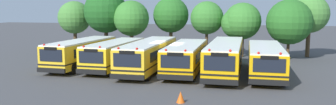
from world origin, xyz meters
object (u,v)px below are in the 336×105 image
object	(u,v)px
tree_2	(131,19)
tree_7	(309,14)
tree_1	(106,11)
school_bus_5	(265,59)
school_bus_0	(82,52)
traffic_cone	(181,97)
school_bus_1	(115,54)
school_bus_2	(149,54)
school_bus_4	(225,56)
tree_4	(206,18)
tree_3	(170,14)
school_bus_3	(186,57)
tree_5	(240,22)
tree_0	(75,18)
tree_6	(289,21)

from	to	relation	value
tree_2	tree_7	distance (m)	19.53
tree_1	tree_7	bearing A→B (deg)	5.63
tree_1	school_bus_5	bearing A→B (deg)	-28.02
school_bus_0	traffic_cone	world-z (taller)	school_bus_0
school_bus_1	school_bus_5	distance (m)	12.85
school_bus_0	school_bus_2	size ratio (longest dim) A/B	0.88
school_bus_5	tree_2	xyz separation A→B (m)	(-14.39, 8.90, 2.81)
school_bus_4	school_bus_1	bearing A→B (deg)	-0.17
tree_4	school_bus_0	bearing A→B (deg)	-133.26
school_bus_1	tree_3	bearing A→B (deg)	-100.32
school_bus_1	school_bus_5	bearing A→B (deg)	-179.84
tree_2	school_bus_0	bearing A→B (deg)	-101.18
tree_7	school_bus_2	bearing A→B (deg)	-141.39
school_bus_2	tree_4	bearing A→B (deg)	-108.70
school_bus_2	tree_3	size ratio (longest dim) A/B	1.68
school_bus_3	tree_1	size ratio (longest dim) A/B	1.31
school_bus_0	tree_1	bearing A→B (deg)	-78.44
school_bus_2	school_bus_4	distance (m)	6.50
tree_3	tree_5	world-z (taller)	tree_3
school_bus_2	tree_7	bearing A→B (deg)	-141.93
school_bus_0	school_bus_5	xyz separation A→B (m)	(16.10, -0.25, -0.04)
school_bus_0	tree_7	world-z (taller)	tree_7
tree_4	tree_0	bearing A→B (deg)	-179.87
school_bus_3	school_bus_4	xyz separation A→B (m)	(3.24, 0.21, 0.10)
school_bus_3	tree_3	world-z (taller)	tree_3
school_bus_1	tree_4	world-z (taller)	tree_4
school_bus_3	school_bus_5	xyz separation A→B (m)	(6.40, 0.03, 0.00)
school_bus_5	tree_2	size ratio (longest dim) A/B	1.62
school_bus_5	tree_7	world-z (taller)	tree_7
tree_5	school_bus_3	bearing A→B (deg)	-112.04
school_bus_4	school_bus_5	distance (m)	3.16
tree_0	tree_2	bearing A→B (deg)	-13.50
tree_2	tree_4	world-z (taller)	tree_2
school_bus_3	tree_1	bearing A→B (deg)	-41.24
tree_1	tree_5	xyz separation A→B (m)	(15.41, 0.68, -1.18)
school_bus_2	tree_6	distance (m)	15.54
school_bus_1	school_bus_4	world-z (taller)	school_bus_4
tree_1	tree_5	size ratio (longest dim) A/B	1.26
tree_1	school_bus_3	bearing A→B (deg)	-39.90
tree_4	tree_7	world-z (taller)	tree_7
tree_6	school_bus_1	bearing A→B (deg)	-150.17
tree_5	school_bus_2	bearing A→B (deg)	-126.10
school_bus_5	tree_2	world-z (taller)	tree_2
school_bus_5	tree_4	size ratio (longest dim) A/B	1.65
school_bus_0	tree_6	world-z (taller)	tree_6
tree_7	tree_4	bearing A→B (deg)	-176.08
school_bus_1	tree_0	size ratio (longest dim) A/B	1.49
school_bus_3	tree_0	size ratio (longest dim) A/B	1.58
tree_7	school_bus_3	bearing A→B (deg)	-134.10
school_bus_5	tree_1	world-z (taller)	tree_1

